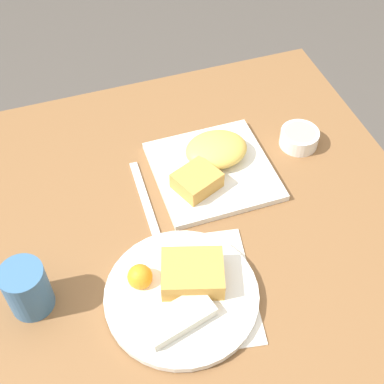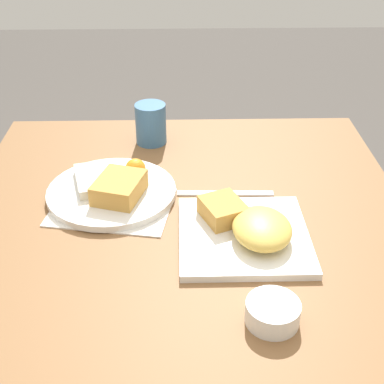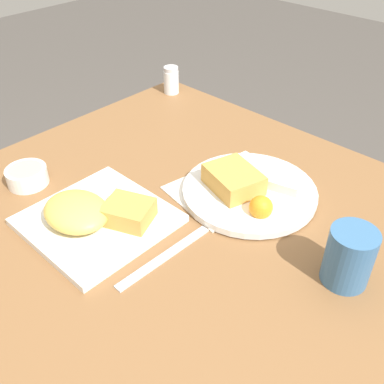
{
  "view_description": "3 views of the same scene",
  "coord_description": "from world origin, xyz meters",
  "px_view_note": "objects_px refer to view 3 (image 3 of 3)",
  "views": [
    {
      "loc": [
        0.21,
        0.59,
        1.56
      ],
      "look_at": [
        -0.01,
        -0.03,
        0.78
      ],
      "focal_mm": 50.0,
      "sensor_mm": 36.0,
      "label": 1
    },
    {
      "loc": [
        -0.86,
        0.01,
        1.34
      ],
      "look_at": [
        0.02,
        -0.02,
        0.78
      ],
      "focal_mm": 50.0,
      "sensor_mm": 36.0,
      "label": 2
    },
    {
      "loc": [
        0.48,
        -0.45,
        1.28
      ],
      "look_at": [
        0.04,
        0.03,
        0.79
      ],
      "focal_mm": 42.0,
      "sensor_mm": 36.0,
      "label": 3
    }
  ],
  "objects_px": {
    "plate_square_near": "(94,216)",
    "salt_shaker": "(171,82)",
    "sauce_ramekin": "(27,176)",
    "butter_knife": "(165,257)",
    "coffee_mug": "(349,257)",
    "plate_oval_far": "(248,188)"
  },
  "relations": [
    {
      "from": "plate_square_near",
      "to": "coffee_mug",
      "type": "bearing_deg",
      "value": 25.84
    },
    {
      "from": "plate_oval_far",
      "to": "sauce_ramekin",
      "type": "bearing_deg",
      "value": -142.34
    },
    {
      "from": "plate_oval_far",
      "to": "coffee_mug",
      "type": "relative_size",
      "value": 2.69
    },
    {
      "from": "plate_square_near",
      "to": "sauce_ramekin",
      "type": "relative_size",
      "value": 2.86
    },
    {
      "from": "plate_square_near",
      "to": "salt_shaker",
      "type": "xyz_separation_m",
      "value": [
        -0.31,
        0.5,
        0.01
      ]
    },
    {
      "from": "sauce_ramekin",
      "to": "coffee_mug",
      "type": "height_order",
      "value": "coffee_mug"
    },
    {
      "from": "butter_knife",
      "to": "plate_oval_far",
      "type": "bearing_deg",
      "value": 2.3
    },
    {
      "from": "salt_shaker",
      "to": "coffee_mug",
      "type": "height_order",
      "value": "coffee_mug"
    },
    {
      "from": "plate_square_near",
      "to": "salt_shaker",
      "type": "height_order",
      "value": "salt_shaker"
    },
    {
      "from": "salt_shaker",
      "to": "coffee_mug",
      "type": "bearing_deg",
      "value": -23.71
    },
    {
      "from": "butter_knife",
      "to": "coffee_mug",
      "type": "relative_size",
      "value": 2.04
    },
    {
      "from": "butter_knife",
      "to": "coffee_mug",
      "type": "bearing_deg",
      "value": -54.4
    },
    {
      "from": "salt_shaker",
      "to": "coffee_mug",
      "type": "distance_m",
      "value": 0.77
    },
    {
      "from": "sauce_ramekin",
      "to": "salt_shaker",
      "type": "xyz_separation_m",
      "value": [
        -0.1,
        0.51,
        0.01
      ]
    },
    {
      "from": "plate_square_near",
      "to": "sauce_ramekin",
      "type": "distance_m",
      "value": 0.21
    },
    {
      "from": "sauce_ramekin",
      "to": "butter_knife",
      "type": "relative_size",
      "value": 0.41
    },
    {
      "from": "salt_shaker",
      "to": "butter_knife",
      "type": "bearing_deg",
      "value": -45.73
    },
    {
      "from": "coffee_mug",
      "to": "salt_shaker",
      "type": "bearing_deg",
      "value": 156.29
    },
    {
      "from": "salt_shaker",
      "to": "coffee_mug",
      "type": "relative_size",
      "value": 0.76
    },
    {
      "from": "butter_knife",
      "to": "coffee_mug",
      "type": "height_order",
      "value": "coffee_mug"
    },
    {
      "from": "sauce_ramekin",
      "to": "salt_shaker",
      "type": "height_order",
      "value": "salt_shaker"
    },
    {
      "from": "sauce_ramekin",
      "to": "salt_shaker",
      "type": "relative_size",
      "value": 1.1
    }
  ]
}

